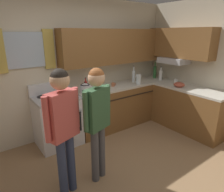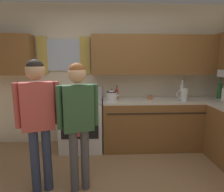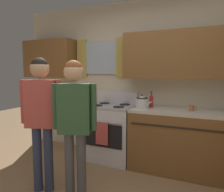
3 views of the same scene
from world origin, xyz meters
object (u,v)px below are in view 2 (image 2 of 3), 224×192
(stove_oven, at_px, (82,123))
(bottle_sauce_red, at_px, (117,94))
(water_pitcher, at_px, (184,95))
(bottle_milk_white, at_px, (224,94))
(adult_in_plaid, at_px, (78,113))
(adult_left, at_px, (38,111))
(bottle_tall_clear, at_px, (182,91))
(stovetop_kettle, at_px, (112,95))
(bottle_wine_green, at_px, (220,90))
(cup_terracotta, at_px, (150,97))

(stove_oven, distance_m, bottle_sauce_red, 0.83)
(stove_oven, xyz_separation_m, water_pitcher, (1.77, -0.19, 0.54))
(bottle_milk_white, height_order, bottle_sauce_red, bottle_milk_white)
(bottle_sauce_red, height_order, adult_in_plaid, adult_in_plaid)
(water_pitcher, height_order, adult_left, adult_left)
(bottle_milk_white, relative_size, bottle_sauce_red, 1.27)
(bottle_tall_clear, xyz_separation_m, adult_in_plaid, (-1.72, -1.22, -0.06))
(water_pitcher, relative_size, adult_in_plaid, 0.14)
(adult_left, bearing_deg, stovetop_kettle, 51.00)
(bottle_wine_green, height_order, stovetop_kettle, bottle_wine_green)
(bottle_tall_clear, bearing_deg, stovetop_kettle, -175.47)
(bottle_wine_green, xyz_separation_m, bottle_sauce_red, (-1.88, 0.05, -0.06))
(cup_terracotta, bearing_deg, bottle_sauce_red, 170.63)
(bottle_sauce_red, bearing_deg, bottle_milk_white, -8.74)
(stovetop_kettle, bearing_deg, adult_left, -129.00)
(bottle_milk_white, bearing_deg, bottle_wine_green, 76.66)
(bottle_milk_white, relative_size, cup_terracotta, 2.88)
(bottle_tall_clear, bearing_deg, bottle_milk_white, -18.58)
(stove_oven, height_order, bottle_tall_clear, bottle_tall_clear)
(bottle_tall_clear, xyz_separation_m, cup_terracotta, (-0.59, -0.03, -0.10))
(cup_terracotta, relative_size, adult_in_plaid, 0.07)
(bottle_sauce_red, relative_size, adult_in_plaid, 0.16)
(water_pitcher, bearing_deg, stovetop_kettle, 175.33)
(stove_oven, xyz_separation_m, stovetop_kettle, (0.54, -0.09, 0.53))
(bottle_milk_white, distance_m, bottle_sauce_red, 1.84)
(bottle_wine_green, relative_size, bottle_sauce_red, 1.60)
(stove_oven, height_order, bottle_milk_white, bottle_milk_white)
(stove_oven, height_order, adult_left, adult_left)
(bottle_milk_white, height_order, bottle_wine_green, bottle_wine_green)
(stovetop_kettle, distance_m, water_pitcher, 1.23)
(bottle_wine_green, relative_size, water_pitcher, 1.79)
(bottle_tall_clear, distance_m, adult_left, 2.49)
(bottle_tall_clear, height_order, water_pitcher, bottle_tall_clear)
(bottle_tall_clear, relative_size, adult_left, 0.23)
(adult_left, height_order, adult_in_plaid, adult_left)
(bottle_wine_green, height_order, water_pitcher, bottle_wine_green)
(bottle_milk_white, height_order, cup_terracotta, bottle_milk_white)
(adult_left, bearing_deg, bottle_tall_clear, 29.19)
(stovetop_kettle, relative_size, adult_left, 0.17)
(bottle_wine_green, distance_m, adult_left, 3.13)
(bottle_tall_clear, relative_size, water_pitcher, 1.67)
(stovetop_kettle, xyz_separation_m, water_pitcher, (1.23, -0.10, 0.02))
(water_pitcher, distance_m, adult_left, 2.36)
(stovetop_kettle, height_order, adult_left, adult_left)
(bottle_milk_white, height_order, stovetop_kettle, bottle_milk_white)
(cup_terracotta, distance_m, adult_left, 1.98)
(bottle_wine_green, bearing_deg, water_pitcher, -163.94)
(stove_oven, bearing_deg, bottle_wine_green, 0.51)
(stove_oven, xyz_separation_m, adult_left, (-0.36, -1.21, 0.54))
(stove_oven, xyz_separation_m, cup_terracotta, (1.23, -0.03, 0.47))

